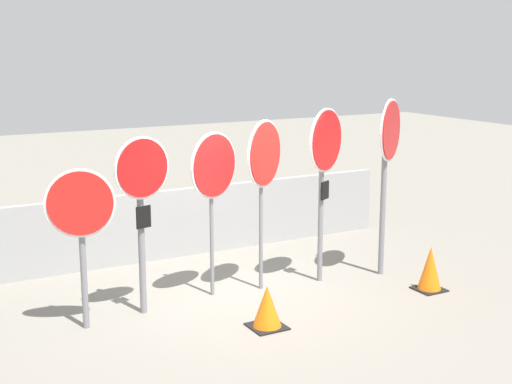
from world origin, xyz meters
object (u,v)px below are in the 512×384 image
object	(u,v)px
stop_sign_5	(388,150)
stop_sign_1	(142,192)
stop_sign_0	(81,217)
stop_sign_3	(264,162)
stop_sign_4	(325,157)
traffic_cone_1	(430,269)
stop_sign_2	(214,173)
traffic_cone_0	(267,307)

from	to	relation	value
stop_sign_5	stop_sign_1	bearing A→B (deg)	142.10
stop_sign_0	stop_sign_1	xyz separation A→B (m)	(0.83, 0.14, 0.20)
stop_sign_3	stop_sign_4	xyz separation A→B (m)	(0.93, -0.13, 0.02)
traffic_cone_1	stop_sign_0	bearing A→B (deg)	168.47
stop_sign_1	traffic_cone_1	world-z (taller)	stop_sign_1
stop_sign_1	stop_sign_2	distance (m)	1.12
stop_sign_4	traffic_cone_1	distance (m)	2.20
stop_sign_1	stop_sign_2	world-z (taller)	stop_sign_1
stop_sign_5	traffic_cone_0	bearing A→B (deg)	165.55
traffic_cone_0	traffic_cone_1	xyz separation A→B (m)	(2.73, 0.07, 0.05)
stop_sign_2	stop_sign_3	xyz separation A→B (m)	(0.74, -0.09, 0.11)
stop_sign_3	stop_sign_5	bearing A→B (deg)	-42.23
stop_sign_1	traffic_cone_1	distance (m)	4.25
stop_sign_3	stop_sign_4	size ratio (longest dim) A/B	0.95
stop_sign_1	stop_sign_5	size ratio (longest dim) A/B	0.87
stop_sign_3	stop_sign_5	world-z (taller)	stop_sign_5
stop_sign_0	stop_sign_3	world-z (taller)	stop_sign_3
stop_sign_2	stop_sign_4	bearing A→B (deg)	-31.87
stop_sign_4	traffic_cone_0	size ratio (longest dim) A/B	4.76
stop_sign_3	stop_sign_5	distance (m)	1.97
traffic_cone_0	traffic_cone_1	bearing A→B (deg)	1.46
stop_sign_0	stop_sign_5	bearing A→B (deg)	12.41
stop_sign_3	stop_sign_4	world-z (taller)	stop_sign_4
stop_sign_0	stop_sign_3	distance (m)	2.70
stop_sign_1	traffic_cone_0	size ratio (longest dim) A/B	4.32
stop_sign_2	stop_sign_0	bearing A→B (deg)	165.07
stop_sign_5	traffic_cone_1	distance (m)	1.84
stop_sign_0	stop_sign_4	xyz separation A→B (m)	(3.59, 0.10, 0.44)
stop_sign_0	stop_sign_1	distance (m)	0.87
stop_sign_0	stop_sign_3	size ratio (longest dim) A/B	0.83
stop_sign_3	traffic_cone_0	distance (m)	2.13
stop_sign_3	traffic_cone_0	size ratio (longest dim) A/B	4.52
stop_sign_0	stop_sign_1	world-z (taller)	stop_sign_1
stop_sign_1	stop_sign_3	world-z (taller)	stop_sign_3
stop_sign_0	stop_sign_5	xyz separation A→B (m)	(4.60, -0.08, 0.49)
stop_sign_3	stop_sign_4	distance (m)	0.94
stop_sign_1	stop_sign_4	size ratio (longest dim) A/B	0.91
stop_sign_1	stop_sign_4	world-z (taller)	stop_sign_4
stop_sign_2	stop_sign_3	size ratio (longest dim) A/B	0.95
stop_sign_0	stop_sign_5	size ratio (longest dim) A/B	0.75
stop_sign_3	stop_sign_5	size ratio (longest dim) A/B	0.91
traffic_cone_0	stop_sign_1	bearing A→B (deg)	134.74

